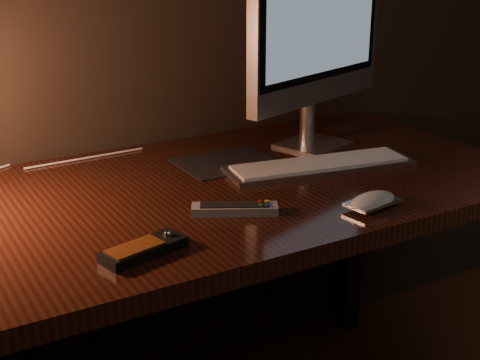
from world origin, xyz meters
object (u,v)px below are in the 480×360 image
desk (176,232)px  tv_remote (235,209)px  monitor (319,22)px  mouse (373,203)px  media_remote (144,249)px  keyboard (320,165)px

desk → tv_remote: size_ratio=9.30×
desk → monitor: bearing=7.9°
monitor → mouse: monitor is taller
mouse → media_remote: (-0.49, 0.03, -0.00)m
desk → mouse: 0.47m
desk → keyboard: keyboard is taller
monitor → keyboard: (-0.10, -0.16, -0.31)m
tv_remote → mouse: bearing=3.9°
mouse → monitor: bearing=60.0°
media_remote → keyboard: bearing=8.2°
monitor → media_remote: size_ratio=3.31×
desk → keyboard: (0.34, -0.10, 0.14)m
desk → media_remote: 0.41m
keyboard → media_remote: (-0.54, -0.22, 0.00)m
desk → keyboard: bearing=-16.1°
mouse → media_remote: media_remote is taller
monitor → media_remote: bearing=-168.3°
desk → monitor: 0.63m
desk → tv_remote: 0.28m
keyboard → tv_remote: (-0.32, -0.14, 0.00)m
mouse → media_remote: bearing=166.8°
keyboard → mouse: mouse is taller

